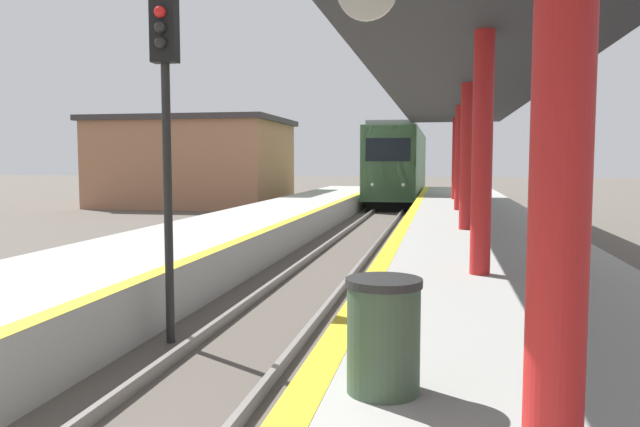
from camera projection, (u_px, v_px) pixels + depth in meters
name	position (u px, v px, depth m)	size (l,w,h in m)	color
train	(399.00, 165.00, 38.89)	(2.76, 17.20, 4.61)	black
signal_near	(166.00, 105.00, 8.56)	(0.36, 0.31, 4.81)	black
station_canopy	(468.00, 83.00, 15.22)	(4.26, 31.39, 3.80)	red
trash_bin	(383.00, 335.00, 4.56)	(0.56, 0.56, 0.85)	#384C38
station_building	(195.00, 162.00, 36.05)	(10.40, 8.33, 5.01)	#9E6B4C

